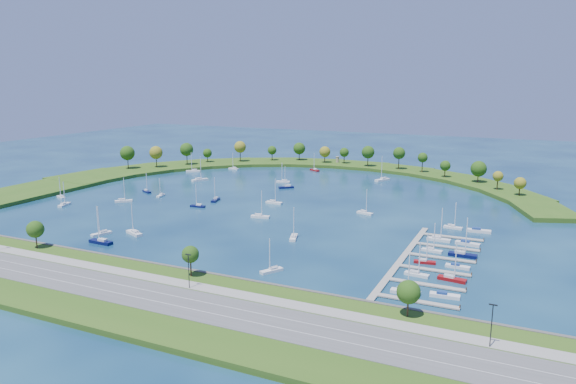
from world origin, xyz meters
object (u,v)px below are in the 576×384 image
at_px(moored_boat_11, 123,200).
at_px(moored_boat_17, 161,195).
at_px(moored_boat_13, 294,237).
at_px(moored_boat_18, 64,204).
at_px(moored_boat_4, 101,241).
at_px(moored_boat_12, 234,168).
at_px(docked_boat_3, 452,278).
at_px(docked_boat_9, 467,243).
at_px(docked_boat_6, 432,249).
at_px(moored_boat_7, 101,233).
at_px(moored_boat_19, 198,205).
at_px(docked_boat_5, 457,266).
at_px(moored_boat_1, 382,179).
at_px(dock_system, 424,262).
at_px(moored_boat_21, 193,171).
at_px(moored_boat_6, 286,187).
at_px(docked_boat_0, 405,291).
at_px(moored_boat_15, 61,196).
at_px(moored_boat_2, 272,269).
at_px(moored_boat_8, 274,202).
at_px(docked_boat_11, 478,231).
at_px(docked_boat_4, 425,261).
at_px(harbor_tower, 337,159).
at_px(moored_boat_9, 147,191).
at_px(docked_boat_1, 444,295).
at_px(moored_boat_0, 283,181).
at_px(docked_boat_2, 417,273).
at_px(docked_boat_8, 439,239).
at_px(docked_boat_10, 453,227).
at_px(moored_boat_14, 315,170).
at_px(moored_boat_5, 200,179).
at_px(docked_boat_7, 462,254).
at_px(moored_boat_3, 134,232).
at_px(moored_boat_10, 365,212).

height_order(moored_boat_11, moored_boat_17, moored_boat_11).
xyz_separation_m(moored_boat_13, moored_boat_18, (-121.93, 2.80, -0.01)).
distance_m(moored_boat_4, moored_boat_12, 167.21).
distance_m(docked_boat_3, docked_boat_9, 38.76).
bearing_deg(docked_boat_6, moored_boat_7, -158.33).
relative_size(moored_boat_19, docked_boat_5, 1.40).
bearing_deg(moored_boat_1, moored_boat_11, -14.77).
bearing_deg(moored_boat_19, dock_system, 158.29).
distance_m(moored_boat_12, moored_boat_21, 27.42).
bearing_deg(moored_boat_6, docked_boat_3, 93.63).
height_order(moored_boat_18, moored_boat_19, moored_boat_18).
distance_m(docked_boat_0, docked_boat_9, 55.58).
distance_m(moored_boat_13, moored_boat_15, 137.37).
height_order(moored_boat_2, docked_boat_3, docked_boat_3).
bearing_deg(docked_boat_5, moored_boat_15, 176.07).
bearing_deg(moored_boat_11, moored_boat_6, 4.58).
distance_m(moored_boat_8, docked_boat_11, 95.89).
distance_m(moored_boat_7, docked_boat_4, 122.19).
xyz_separation_m(moored_boat_18, moored_boat_19, (59.68, 24.63, -0.02)).
bearing_deg(harbor_tower, moored_boat_2, -75.75).
height_order(dock_system, moored_boat_7, moored_boat_7).
distance_m(moored_boat_9, docked_boat_9, 168.79).
distance_m(moored_boat_2, moored_boat_6, 131.18).
height_order(docked_boat_5, docked_boat_11, docked_boat_11).
distance_m(moored_boat_8, moored_boat_13, 58.81).
xyz_separation_m(moored_boat_15, docked_boat_1, (197.51, -46.97, -0.26)).
xyz_separation_m(moored_boat_0, docked_boat_2, (102.12, -118.81, -0.02)).
bearing_deg(harbor_tower, moored_boat_0, -95.59).
xyz_separation_m(docked_boat_8, docked_boat_10, (2.42, 19.59, -0.05)).
bearing_deg(dock_system, moored_boat_9, 162.21).
distance_m(moored_boat_15, docked_boat_1, 203.02).
bearing_deg(dock_system, docked_boat_9, 67.78).
bearing_deg(moored_boat_14, moored_boat_8, 130.50).
relative_size(moored_boat_0, moored_boat_5, 0.80).
height_order(moored_boat_17, docked_boat_0, docked_boat_0).
relative_size(harbor_tower, docked_boat_7, 0.30).
relative_size(docked_boat_5, docked_boat_6, 0.73).
distance_m(moored_boat_6, moored_boat_13, 95.65).
distance_m(harbor_tower, moored_boat_11, 162.56).
distance_m(moored_boat_8, moored_boat_9, 73.76).
distance_m(moored_boat_6, moored_boat_9, 75.56).
xyz_separation_m(moored_boat_5, moored_boat_9, (-7.34, -39.09, -0.13)).
xyz_separation_m(docked_boat_4, docked_boat_7, (10.45, 12.30, 0.10)).
relative_size(moored_boat_7, docked_boat_11, 1.23).
bearing_deg(dock_system, moored_boat_3, -172.32).
height_order(moored_boat_4, docked_boat_2, moored_boat_4).
height_order(moored_boat_15, docked_boat_10, docked_boat_10).
distance_m(moored_boat_10, moored_boat_14, 115.72).
height_order(moored_boat_8, docked_boat_5, moored_boat_8).
bearing_deg(moored_boat_2, docked_boat_3, 137.84).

